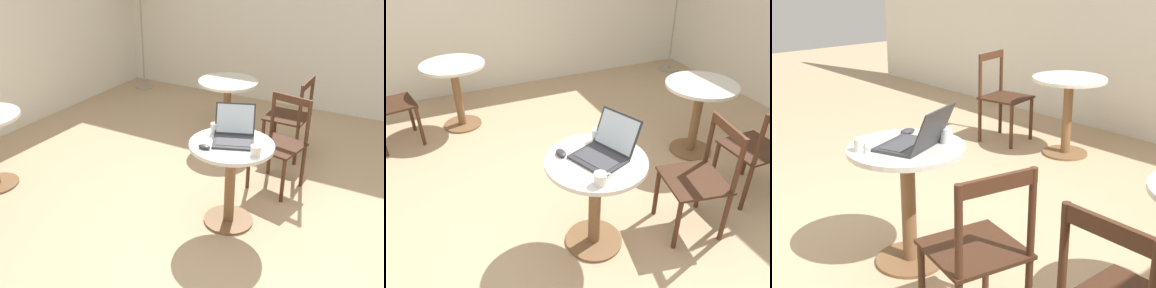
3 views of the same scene
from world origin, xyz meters
The scene contains 11 objects.
ground_plane centered at (0.00, 0.00, 0.00)m, with size 16.00×16.00×0.00m, color tan.
cafe_table_near centered at (0.19, 0.05, 0.53)m, with size 0.68×0.68×0.74m.
cafe_table_mid centered at (1.66, 0.76, 0.53)m, with size 0.68×0.68×0.74m.
cafe_table_far centered at (-0.38, 2.28, 0.53)m, with size 0.68×0.68×0.74m.
chair_near_right centered at (0.96, -0.11, 0.45)m, with size 0.50×0.50×0.88m.
chair_mid_front centered at (1.65, 0.00, 0.45)m, with size 0.43×0.43×0.88m.
chair_far_left centered at (-1.09, 2.15, 0.45)m, with size 0.50×0.50×0.88m.
laptop centered at (0.26, 0.06, 0.79)m, with size 0.45×0.43×0.25m.
mouse centered at (0.01, 0.19, 0.75)m, with size 0.06×0.10×0.03m.
mug centered at (0.10, -0.19, 0.77)m, with size 0.11×0.08×0.08m.
drinking_glass centered at (0.30, 0.25, 0.78)m, with size 0.07×0.07×0.09m.
Camera 2 is at (-0.73, -1.72, 2.09)m, focal length 35.00 mm.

